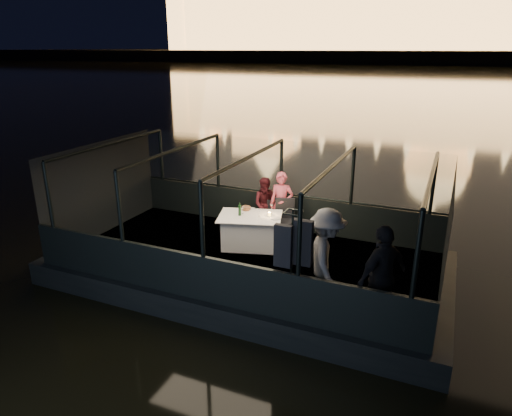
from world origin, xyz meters
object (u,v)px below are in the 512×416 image
at_px(person_woman_coral, 281,206).
at_px(chair_port_left, 266,216).
at_px(passenger_dark, 382,279).
at_px(wine_bottle, 240,209).
at_px(person_man_maroon, 266,203).
at_px(coat_stand, 291,267).
at_px(passenger_stripe, 326,262).
at_px(dining_table_central, 250,231).
at_px(chair_port_right, 282,222).

bearing_deg(person_woman_coral, chair_port_left, 179.39).
xyz_separation_m(passenger_dark, wine_bottle, (-3.55, 2.03, 0.06)).
bearing_deg(person_man_maroon, person_woman_coral, -30.94).
xyz_separation_m(coat_stand, passenger_stripe, (0.47, 0.52, -0.05)).
distance_m(dining_table_central, passenger_dark, 3.94).
xyz_separation_m(person_woman_coral, passenger_dark, (2.90, -3.07, 0.10)).
distance_m(chair_port_left, chair_port_right, 0.58).
bearing_deg(chair_port_right, person_woman_coral, 97.06).
height_order(person_woman_coral, wine_bottle, person_woman_coral).
distance_m(chair_port_right, coat_stand, 3.28).
bearing_deg(coat_stand, passenger_dark, 9.33).
distance_m(chair_port_right, passenger_dark, 3.92).
height_order(person_woman_coral, person_man_maroon, person_woman_coral).
xyz_separation_m(dining_table_central, passenger_stripe, (2.29, -1.81, 0.47)).
distance_m(passenger_stripe, wine_bottle, 3.07).
xyz_separation_m(dining_table_central, person_woman_coral, (0.41, 0.98, 0.36)).
bearing_deg(person_woman_coral, chair_port_right, -77.95).
bearing_deg(wine_bottle, person_woman_coral, 58.18).
height_order(dining_table_central, coat_stand, coat_stand).
distance_m(chair_port_right, person_man_maroon, 0.77).
bearing_deg(dining_table_central, person_man_maroon, 91.82).
xyz_separation_m(coat_stand, person_woman_coral, (-1.41, 3.31, -0.15)).
bearing_deg(chair_port_left, passenger_dark, -27.32).
bearing_deg(wine_bottle, passenger_stripe, -34.72).
relative_size(dining_table_central, chair_port_right, 1.45).
xyz_separation_m(chair_port_right, person_man_maroon, (-0.58, 0.41, 0.30)).
bearing_deg(passenger_dark, passenger_stripe, -71.48).
xyz_separation_m(chair_port_left, passenger_stripe, (2.26, -2.72, 0.40)).
relative_size(chair_port_right, person_man_maroon, 0.71).
bearing_deg(chair_port_left, dining_table_central, -76.65).
bearing_deg(passenger_stripe, chair_port_right, 14.41).
distance_m(coat_stand, person_man_maroon, 3.88).
bearing_deg(coat_stand, chair_port_left, 118.97).
relative_size(chair_port_right, person_woman_coral, 0.62).
xyz_separation_m(dining_table_central, wine_bottle, (-0.24, -0.06, 0.53)).
height_order(dining_table_central, wine_bottle, wine_bottle).
bearing_deg(passenger_dark, wine_bottle, -86.12).
xyz_separation_m(passenger_stripe, passenger_dark, (1.02, -0.28, 0.00)).
bearing_deg(chair_port_left, wine_bottle, -90.13).
xyz_separation_m(dining_table_central, person_man_maroon, (-0.03, 1.07, 0.36)).
height_order(person_man_maroon, passenger_stripe, passenger_stripe).
bearing_deg(chair_port_right, passenger_stripe, -70.66).
relative_size(person_woman_coral, person_man_maroon, 1.15).
bearing_deg(chair_port_right, passenger_dark, -60.65).
distance_m(person_woman_coral, person_man_maroon, 0.45).
bearing_deg(chair_port_left, chair_port_right, -10.82).
distance_m(chair_port_right, passenger_stripe, 3.05).
xyz_separation_m(person_woman_coral, wine_bottle, (-0.65, -1.04, 0.17)).
bearing_deg(wine_bottle, coat_stand, -47.79).
xyz_separation_m(person_man_maroon, wine_bottle, (-0.20, -1.13, 0.17)).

